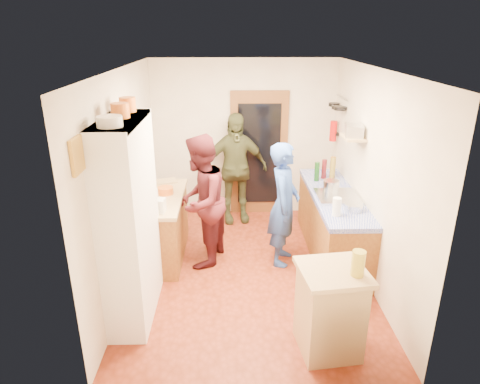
{
  "coord_description": "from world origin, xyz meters",
  "views": [
    {
      "loc": [
        -0.22,
        -4.94,
        3.02
      ],
      "look_at": [
        -0.11,
        0.15,
        1.07
      ],
      "focal_mm": 32.0,
      "sensor_mm": 36.0,
      "label": 1
    }
  ],
  "objects_px": {
    "person_hob": "(286,205)",
    "person_back": "(235,169)",
    "island_base": "(330,312)",
    "person_left": "(204,201)",
    "right_counter_base": "(332,225)",
    "hutch_body": "(130,222)"
  },
  "relations": [
    {
      "from": "person_hob",
      "to": "person_left",
      "type": "height_order",
      "value": "person_left"
    },
    {
      "from": "island_base",
      "to": "right_counter_base",
      "type": "bearing_deg",
      "value": 76.7
    },
    {
      "from": "hutch_body",
      "to": "person_back",
      "type": "xyz_separation_m",
      "value": [
        1.15,
        2.44,
        -0.19
      ]
    },
    {
      "from": "person_hob",
      "to": "person_back",
      "type": "xyz_separation_m",
      "value": [
        -0.65,
        1.4,
        0.07
      ]
    },
    {
      "from": "person_hob",
      "to": "person_left",
      "type": "xyz_separation_m",
      "value": [
        -1.08,
        0.06,
        0.05
      ]
    },
    {
      "from": "hutch_body",
      "to": "person_left",
      "type": "height_order",
      "value": "hutch_body"
    },
    {
      "from": "island_base",
      "to": "person_left",
      "type": "bearing_deg",
      "value": 126.17
    },
    {
      "from": "hutch_body",
      "to": "person_back",
      "type": "distance_m",
      "value": 2.7
    },
    {
      "from": "island_base",
      "to": "person_left",
      "type": "distance_m",
      "value": 2.27
    },
    {
      "from": "right_counter_base",
      "to": "person_hob",
      "type": "relative_size",
      "value": 1.31
    },
    {
      "from": "hutch_body",
      "to": "right_counter_base",
      "type": "bearing_deg",
      "value": 27.47
    },
    {
      "from": "island_base",
      "to": "person_back",
      "type": "relative_size",
      "value": 0.47
    },
    {
      "from": "hutch_body",
      "to": "island_base",
      "type": "bearing_deg",
      "value": -18.83
    },
    {
      "from": "person_left",
      "to": "right_counter_base",
      "type": "bearing_deg",
      "value": 111.45
    },
    {
      "from": "island_base",
      "to": "person_left",
      "type": "height_order",
      "value": "person_left"
    },
    {
      "from": "hutch_body",
      "to": "person_left",
      "type": "relative_size",
      "value": 1.23
    },
    {
      "from": "person_left",
      "to": "person_back",
      "type": "bearing_deg",
      "value": 177.11
    },
    {
      "from": "right_counter_base",
      "to": "person_back",
      "type": "distance_m",
      "value": 1.83
    },
    {
      "from": "island_base",
      "to": "person_back",
      "type": "xyz_separation_m",
      "value": [
        -0.88,
        3.13,
        0.48
      ]
    },
    {
      "from": "person_hob",
      "to": "person_back",
      "type": "distance_m",
      "value": 1.55
    },
    {
      "from": "right_counter_base",
      "to": "person_back",
      "type": "height_order",
      "value": "person_back"
    },
    {
      "from": "right_counter_base",
      "to": "person_hob",
      "type": "bearing_deg",
      "value": -159.33
    }
  ]
}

